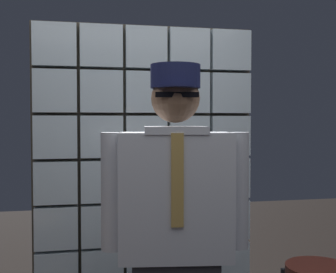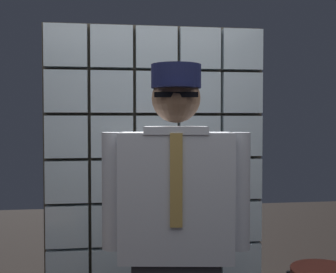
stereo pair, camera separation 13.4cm
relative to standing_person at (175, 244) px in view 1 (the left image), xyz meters
name	(u,v)px [view 1 (the left image)]	position (x,y,z in m)	size (l,w,h in m)	color
glass_block_wall	(146,180)	(0.02, 1.06, 0.16)	(1.59, 0.10, 2.22)	silver
standing_person	(175,244)	(0.00, 0.00, 0.00)	(0.71, 0.34, 1.78)	#28282D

